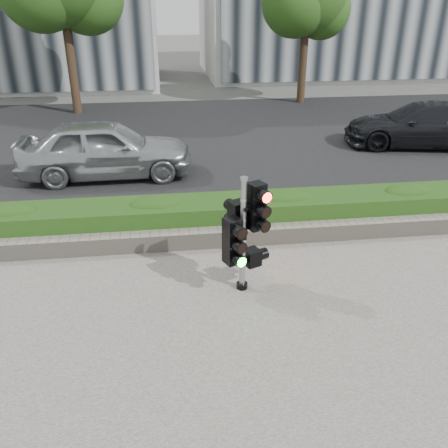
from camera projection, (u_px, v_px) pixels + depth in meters
name	position (u px, v px, depth m)	size (l,w,h in m)	color
ground	(232.00, 301.00, 7.71)	(120.00, 120.00, 0.00)	#51514C
sidewalk	(263.00, 424.00, 5.47)	(16.00, 11.00, 0.03)	#9E9389
road	(191.00, 137.00, 16.65)	(60.00, 13.00, 0.02)	black
curb	(211.00, 217.00, 10.50)	(60.00, 0.25, 0.12)	gray
stone_wall	(218.00, 237.00, 9.32)	(12.00, 0.32, 0.34)	gray
hedge	(214.00, 216.00, 9.83)	(12.00, 1.00, 0.68)	#3B7122
traffic_signal	(244.00, 229.00, 7.57)	(0.72, 0.65, 1.98)	black
car_silver	(105.00, 149.00, 12.68)	(1.84, 4.57, 1.56)	#A9ACB0
car_dark	(421.00, 125.00, 15.39)	(1.96, 4.83, 1.40)	black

